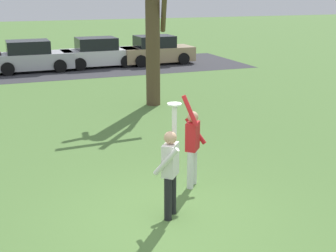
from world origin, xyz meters
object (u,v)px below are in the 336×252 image
object	(u,v)px
parked_car_silver	(31,57)
parked_car_white	(99,53)
person_catcher	(170,167)
frisbee_disc	(174,104)
parked_car_tan	(156,51)
person_defender	(192,142)
bare_tree_tall	(152,25)

from	to	relation	value
parked_car_silver	parked_car_white	distance (m)	3.60
person_catcher	parked_car_white	xyz separation A→B (m)	(2.50, 17.52, -0.25)
parked_car_white	frisbee_disc	bearing A→B (deg)	-98.71
person_catcher	parked_car_tan	world-z (taller)	person_catcher
frisbee_disc	parked_car_silver	world-z (taller)	frisbee_disc
parked_car_silver	person_catcher	bearing A→B (deg)	-87.34
frisbee_disc	parked_car_silver	xyz separation A→B (m)	(-1.24, 17.09, -1.37)
person_catcher	person_defender	bearing A→B (deg)	0.00
person_catcher	bare_tree_tall	size ratio (longest dim) A/B	0.35
frisbee_disc	parked_car_tan	size ratio (longest dim) A/B	0.06
parked_car_white	parked_car_tan	distance (m)	3.33
parked_car_white	bare_tree_tall	distance (m)	9.56
frisbee_disc	bare_tree_tall	world-z (taller)	bare_tree_tall
parked_car_silver	parked_car_tan	bearing A→B (deg)	0.34
frisbee_disc	bare_tree_tall	xyz separation A→B (m)	(2.32, 8.03, 0.79)
frisbee_disc	parked_car_silver	size ratio (longest dim) A/B	0.06
parked_car_silver	parked_car_tan	xyz separation A→B (m)	(6.92, 0.16, 0.00)
parked_car_white	bare_tree_tall	world-z (taller)	bare_tree_tall
person_catcher	parked_car_white	size ratio (longest dim) A/B	0.50
person_defender	frisbee_disc	distance (m)	1.65
person_defender	bare_tree_tall	size ratio (longest dim) A/B	0.34
person_catcher	frisbee_disc	xyz separation A→B (m)	(0.14, 0.17, 1.11)
frisbee_disc	bare_tree_tall	distance (m)	8.40
person_catcher	person_defender	distance (m)	1.44
person_defender	frisbee_disc	size ratio (longest dim) A/B	7.90
person_defender	parked_car_silver	distance (m)	16.28
frisbee_disc	parked_car_white	size ratio (longest dim) A/B	0.06
person_catcher	frisbee_disc	size ratio (longest dim) A/B	8.04
parked_car_silver	bare_tree_tall	distance (m)	9.97
person_catcher	parked_car_silver	bearing A→B (deg)	43.28
person_catcher	parked_car_tan	distance (m)	18.37
parked_car_silver	bare_tree_tall	xyz separation A→B (m)	(3.56, -9.05, 2.16)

